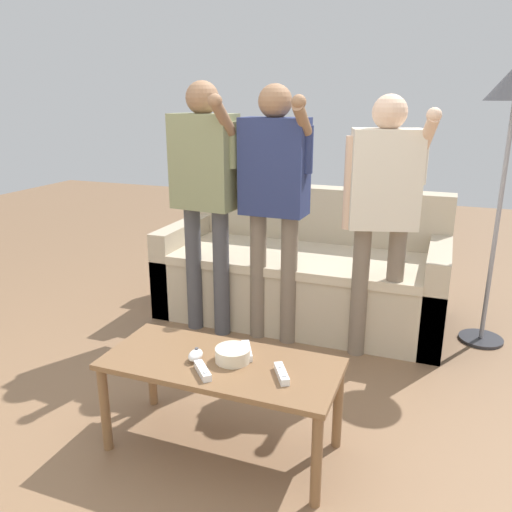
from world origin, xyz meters
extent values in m
plane|color=brown|center=(0.00, 0.00, 0.00)|extent=(12.00, 12.00, 0.00)
cube|color=#B7A88E|center=(0.03, 1.30, 0.22)|extent=(1.99, 0.89, 0.43)
cube|color=#C6B59A|center=(0.03, 1.23, 0.46)|extent=(1.71, 0.77, 0.06)
cube|color=#B7A88E|center=(0.03, 1.65, 0.67)|extent=(1.99, 0.18, 0.47)
cube|color=#B7A88E|center=(-0.90, 1.30, 0.32)|extent=(0.14, 0.89, 0.63)
cube|color=#B7A88E|center=(0.95, 1.30, 0.32)|extent=(0.14, 0.89, 0.63)
cube|color=brown|center=(0.11, -0.28, 0.43)|extent=(1.04, 0.46, 0.03)
cylinder|color=brown|center=(-0.38, -0.47, 0.21)|extent=(0.04, 0.04, 0.41)
cylinder|color=brown|center=(0.59, -0.47, 0.21)|extent=(0.04, 0.04, 0.41)
cylinder|color=brown|center=(-0.38, -0.08, 0.21)|extent=(0.04, 0.04, 0.41)
cylinder|color=brown|center=(0.59, -0.08, 0.21)|extent=(0.04, 0.04, 0.41)
cylinder|color=beige|center=(0.15, -0.25, 0.47)|extent=(0.15, 0.15, 0.06)
ellipsoid|color=white|center=(0.00, -0.30, 0.46)|extent=(0.06, 0.09, 0.05)
cylinder|color=#4C4C51|center=(0.00, -0.29, 0.49)|extent=(0.02, 0.02, 0.01)
cylinder|color=#2D2D33|center=(1.26, 1.32, 0.01)|extent=(0.28, 0.28, 0.02)
cylinder|color=gray|center=(1.26, 1.32, 0.77)|extent=(0.03, 0.03, 1.50)
cylinder|color=#47474C|center=(-0.60, 0.85, 0.43)|extent=(0.11, 0.11, 0.86)
cylinder|color=#47474C|center=(-0.39, 0.83, 0.43)|extent=(0.11, 0.11, 0.86)
cube|color=gray|center=(-0.50, 0.84, 1.15)|extent=(0.43, 0.25, 0.59)
sphere|color=#936B4C|center=(-0.50, 0.84, 1.54)|extent=(0.20, 0.20, 0.20)
cylinder|color=#936B4C|center=(-0.70, 0.86, 1.13)|extent=(0.08, 0.08, 0.56)
cylinder|color=gray|center=(-0.29, 0.82, 1.27)|extent=(0.08, 0.08, 0.28)
cylinder|color=#936B4C|center=(-0.30, 0.72, 1.42)|extent=(0.09, 0.25, 0.24)
sphere|color=#936B4C|center=(-0.31, 0.62, 1.52)|extent=(0.08, 0.08, 0.08)
cylinder|color=#756656|center=(-0.15, 0.87, 0.42)|extent=(0.11, 0.11, 0.85)
cylinder|color=#756656|center=(0.06, 0.87, 0.42)|extent=(0.11, 0.11, 0.85)
cube|color=navy|center=(-0.04, 0.87, 1.14)|extent=(0.41, 0.22, 0.58)
sphere|color=#936B4C|center=(-0.04, 0.87, 1.52)|extent=(0.20, 0.20, 0.20)
cylinder|color=#936B4C|center=(-0.24, 0.88, 1.11)|extent=(0.07, 0.07, 0.55)
cylinder|color=navy|center=(0.16, 0.86, 1.25)|extent=(0.07, 0.07, 0.28)
cylinder|color=#936B4C|center=(0.16, 0.78, 1.41)|extent=(0.07, 0.26, 0.23)
sphere|color=#936B4C|center=(0.15, 0.69, 1.52)|extent=(0.08, 0.08, 0.08)
cylinder|color=#756656|center=(0.52, 0.86, 0.41)|extent=(0.10, 0.10, 0.82)
cylinder|color=#756656|center=(0.71, 0.91, 0.41)|extent=(0.10, 0.10, 0.82)
cube|color=beige|center=(0.62, 0.89, 1.10)|extent=(0.43, 0.30, 0.56)
sphere|color=beige|center=(0.62, 0.89, 1.47)|extent=(0.19, 0.19, 0.19)
cylinder|color=beige|center=(0.43, 0.83, 1.07)|extent=(0.07, 0.07, 0.53)
cylinder|color=beige|center=(0.80, 0.94, 1.21)|extent=(0.07, 0.07, 0.27)
cylinder|color=beige|center=(0.83, 0.85, 1.36)|extent=(0.13, 0.25, 0.23)
sphere|color=beige|center=(0.85, 0.77, 1.46)|extent=(0.08, 0.08, 0.08)
cube|color=white|center=(0.08, -0.40, 0.45)|extent=(0.12, 0.13, 0.03)
cylinder|color=silver|center=(0.06, -0.38, 0.47)|extent=(0.01, 0.01, 0.00)
cube|color=silver|center=(0.11, -0.43, 0.47)|extent=(0.02, 0.02, 0.00)
cube|color=white|center=(0.40, -0.30, 0.45)|extent=(0.11, 0.15, 0.03)
cylinder|color=silver|center=(0.38, -0.28, 0.47)|extent=(0.01, 0.01, 0.00)
cube|color=silver|center=(0.42, -0.34, 0.47)|extent=(0.02, 0.02, 0.00)
cube|color=white|center=(0.19, -0.17, 0.45)|extent=(0.10, 0.16, 0.03)
cylinder|color=silver|center=(0.18, -0.15, 0.47)|extent=(0.01, 0.01, 0.00)
cube|color=silver|center=(0.21, -0.21, 0.47)|extent=(0.02, 0.02, 0.00)
camera|label=1|loc=(0.96, -2.09, 1.54)|focal=35.94mm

